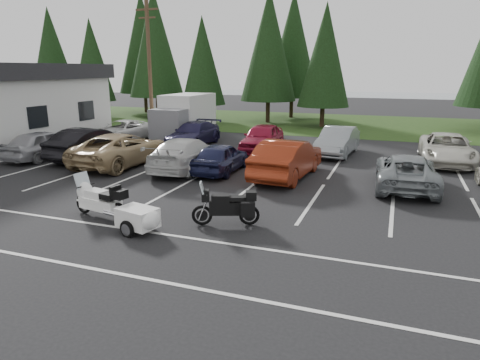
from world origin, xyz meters
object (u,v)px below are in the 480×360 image
at_px(car_far_3, 338,141).
at_px(car_far_4, 447,149).
at_px(car_near_5, 287,159).
at_px(box_truck, 182,117).
at_px(car_near_3, 186,154).
at_px(car_near_0, 43,144).
at_px(adventure_motorcycle, 226,203).
at_px(car_near_4, 221,158).
at_px(car_near_1, 91,144).
at_px(car_near_2, 122,149).
at_px(cargo_trailer, 138,220).
at_px(utility_pole, 150,67).
at_px(car_far_0, 123,131).
at_px(car_far_1, 193,134).
at_px(car_near_6, 406,171).
at_px(car_far_2, 262,138).
at_px(touring_motorcycle, 100,197).

bearing_deg(car_far_3, car_far_4, 1.58).
bearing_deg(car_near_5, box_truck, -36.83).
bearing_deg(car_near_3, car_near_0, -1.28).
xyz_separation_m(car_near_5, car_far_3, (1.35, 5.90, -0.08)).
xyz_separation_m(car_near_5, adventure_motorcycle, (-0.28, -6.39, -0.15)).
height_order(car_near_4, adventure_motorcycle, adventure_motorcycle).
bearing_deg(car_near_1, adventure_motorcycle, 149.22).
relative_size(car_near_2, cargo_trailer, 3.51).
xyz_separation_m(utility_pole, car_far_0, (-1.01, -2.05, -4.03)).
relative_size(utility_pole, box_truck, 1.61).
bearing_deg(car_far_1, car_near_4, -53.69).
bearing_deg(car_far_1, cargo_trailer, -69.61).
distance_m(car_near_4, car_far_0, 11.08).
bearing_deg(car_far_1, car_near_3, -66.10).
xyz_separation_m(box_truck, car_near_3, (4.70, -8.50, -0.70)).
bearing_deg(car_near_1, car_near_6, -178.87).
bearing_deg(car_far_2, car_far_1, 172.57).
bearing_deg(car_near_6, car_far_3, -62.04).
bearing_deg(car_far_3, adventure_motorcycle, -92.82).
xyz_separation_m(car_near_1, car_far_3, (11.89, 5.67, -0.07)).
relative_size(box_truck, car_far_0, 1.16).
bearing_deg(car_near_6, car_far_2, -38.27).
bearing_deg(car_far_4, car_far_0, 179.17).
height_order(car_near_3, car_far_0, car_near_3).
relative_size(car_near_4, cargo_trailer, 2.48).
height_order(car_near_6, car_far_2, car_far_2).
xyz_separation_m(car_far_0, adventure_motorcycle, (12.19, -12.14, 0.02)).
distance_m(car_near_0, adventure_motorcycle, 14.07).
relative_size(car_near_3, car_near_6, 1.06).
distance_m(car_far_3, cargo_trailer, 14.24).
relative_size(box_truck, car_near_0, 1.25).
xyz_separation_m(car_far_4, adventure_motorcycle, (-7.05, -12.00, -0.04)).
height_order(utility_pole, car_near_4, utility_pole).
relative_size(car_near_0, car_far_1, 0.91).
height_order(car_near_4, touring_motorcycle, touring_motorcycle).
bearing_deg(car_near_3, car_far_2, -111.63).
distance_m(car_near_4, adventure_motorcycle, 6.87).
relative_size(car_near_3, car_far_2, 1.14).
bearing_deg(cargo_trailer, car_near_2, 140.77).
height_order(car_near_0, cargo_trailer, car_near_0).
bearing_deg(car_near_4, car_near_0, 0.77).
relative_size(box_truck, car_far_4, 1.07).
bearing_deg(car_near_4, car_near_1, -3.90).
bearing_deg(car_far_4, car_near_5, -140.77).
bearing_deg(cargo_trailer, utility_pole, 133.00).
distance_m(car_near_1, car_far_1, 6.46).
bearing_deg(car_near_3, car_near_2, -0.77).
bearing_deg(car_near_4, car_far_2, -93.54).
xyz_separation_m(car_far_0, car_far_2, (9.63, -0.24, 0.11)).
distance_m(car_near_2, car_far_4, 16.14).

